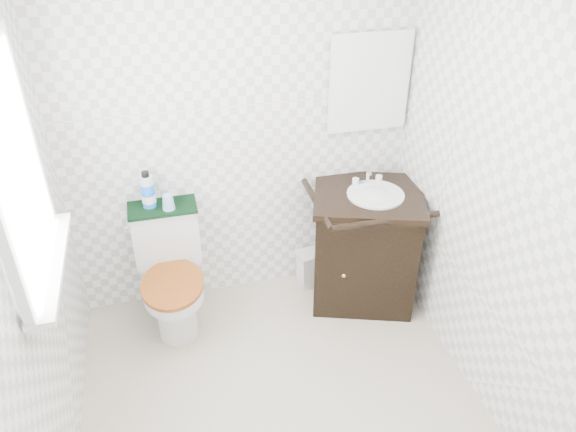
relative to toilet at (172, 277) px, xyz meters
name	(u,v)px	position (x,y,z in m)	size (l,w,h in m)	color
floor	(287,419)	(0.52, -0.97, -0.35)	(2.40, 2.40, 0.00)	#B8A994
wall_back	(239,132)	(0.52, 0.23, 0.85)	(2.40, 2.40, 0.00)	white
wall_left	(18,280)	(-0.58, -0.97, 0.85)	(2.40, 2.40, 0.00)	white
wall_right	(510,209)	(1.62, -0.97, 0.85)	(2.40, 2.40, 0.00)	white
window	(13,173)	(-0.55, -0.72, 1.20)	(0.02, 0.70, 0.90)	white
mirror	(369,83)	(1.33, 0.21, 1.10)	(0.50, 0.02, 0.60)	silver
toilet	(172,277)	(0.00, 0.00, 0.00)	(0.43, 0.64, 0.79)	silver
vanity	(365,243)	(1.29, -0.06, 0.08)	(0.85, 0.78, 0.92)	black
trash_bin	(311,268)	(0.97, 0.13, -0.21)	(0.21, 0.18, 0.27)	silver
towel	(162,208)	(0.00, 0.12, 0.45)	(0.42, 0.22, 0.02)	black
mouthwash_bottle	(148,191)	(-0.07, 0.14, 0.57)	(0.08, 0.08, 0.24)	blue
cup	(168,202)	(0.04, 0.08, 0.51)	(0.08, 0.08, 0.10)	#80AFD1
soap_bar	(361,183)	(1.28, 0.06, 0.48)	(0.06, 0.04, 0.02)	#187177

